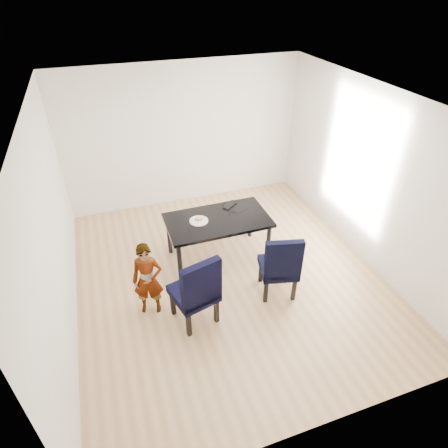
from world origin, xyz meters
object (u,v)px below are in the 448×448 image
object	(u,v)px
child	(148,280)
dining_table	(218,238)
laptop	(228,204)
plate	(199,221)
chair_right	(279,263)
chair_left	(193,288)

from	to	relation	value
child	dining_table	bearing A→B (deg)	47.48
laptop	plate	bearing A→B (deg)	-7.65
chair_right	plate	bearing A→B (deg)	142.97
child	chair_right	bearing A→B (deg)	7.62
chair_left	dining_table	bearing A→B (deg)	43.63
dining_table	chair_right	bearing A→B (deg)	-61.08
chair_left	laptop	world-z (taller)	chair_left
dining_table	laptop	xyz separation A→B (m)	(0.29, 0.35, 0.39)
chair_left	chair_right	world-z (taller)	chair_left
dining_table	chair_right	xyz separation A→B (m)	(0.57, -1.03, 0.16)
chair_right	dining_table	bearing A→B (deg)	132.72
dining_table	laptop	size ratio (longest dim) A/B	5.47
laptop	dining_table	bearing A→B (deg)	14.17
chair_right	plate	xyz separation A→B (m)	(-0.86, 1.06, 0.23)
dining_table	plate	bearing A→B (deg)	173.71
child	plate	bearing A→B (deg)	56.01
chair_left	chair_right	bearing A→B (deg)	-9.30
dining_table	plate	distance (m)	0.48
dining_table	laptop	world-z (taller)	laptop
chair_right	child	size ratio (longest dim) A/B	0.95
chair_right	laptop	size ratio (longest dim) A/B	3.64
chair_right	plate	world-z (taller)	chair_right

